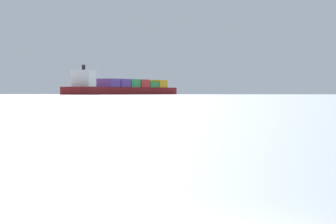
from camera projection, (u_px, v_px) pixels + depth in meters
cargo_ship at (124, 88)px, 906.06m from camera, size 93.70×217.11×35.50m
distant_headland at (170, 81)px, 1302.64m from camera, size 1102.66×675.94×47.70m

